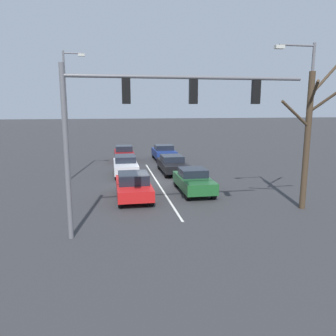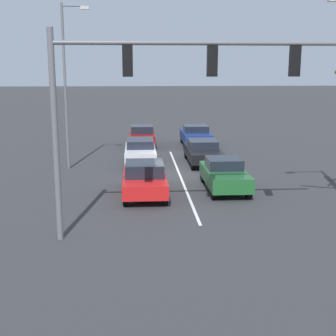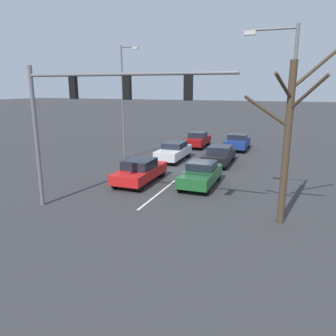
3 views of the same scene
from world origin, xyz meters
The scene contains 12 objects.
ground_plane centered at (0.00, 0.00, 0.00)m, with size 240.00×240.00×0.00m, color #333335.
lane_stripe_left_divider centered at (0.00, 1.50, 0.01)m, with size 0.12×15.00×0.01m, color silver.
car_darkgreen_leftlane_front centered at (-1.79, 4.01, 0.73)m, with size 1.78×4.19×1.44m.
car_red_midlane_front centered at (1.92, 4.66, 0.75)m, with size 1.88×4.50×1.47m.
car_black_leftlane_second centered at (-1.64, -2.05, 0.73)m, with size 1.84×4.60×1.38m.
car_silver_midlane_second centered at (2.04, -1.96, 0.78)m, with size 1.74×4.40×1.46m.
car_navy_leftlane_third centered at (-2.01, -8.41, 0.77)m, with size 1.94×4.08×1.48m.
car_maroon_midlane_third centered at (1.85, -8.42, 0.76)m, with size 1.76×4.02×1.49m.
traffic_signal_gantry centered at (1.74, 9.99, 5.00)m, with size 9.59×0.37×6.74m.
street_lamp_right_shoulder centered at (5.93, -1.14, 4.99)m, with size 1.49×0.24×8.86m.
street_lamp_left_shoulder centered at (-6.30, 8.04, 4.70)m, with size 2.08×0.24×8.13m.
bare_tree_near centered at (-6.51, 8.16, 3.86)m, with size 3.52×1.87×7.34m.
Camera 1 is at (3.16, 22.83, 5.17)m, focal length 35.00 mm.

